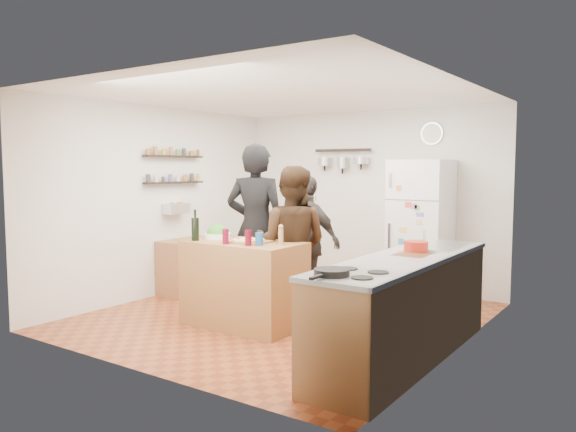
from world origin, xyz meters
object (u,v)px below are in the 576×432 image
Objects in this scene: salt_canister at (259,239)px; counter_run at (404,309)px; person_left at (256,228)px; fridge at (421,230)px; wall_clock at (432,134)px; red_bowl at (416,246)px; side_table at (190,266)px; person_back at (307,242)px; prep_island at (244,284)px; salad_bowl at (218,236)px; pepper_mill at (281,237)px; skillet at (332,272)px; wine_bottle at (195,229)px; person_center at (292,244)px.

counter_run is at bearing 3.33° from salt_canister.
person_left is 2.20m from fridge.
wall_clock reaches higher than person_left.
red_bowl is 0.28× the size of side_table.
wall_clock is at bearing -114.52° from person_back.
red_bowl is (1.80, 0.34, 0.51)m from prep_island.
prep_island is 4.26× the size of salad_bowl.
person_back is 2.01× the size of side_table.
pepper_mill is 1.50m from counter_run.
red_bowl is at bearing 88.07° from skillet.
skillet is at bearing 132.69° from person_back.
wall_clock is (1.60, 2.82, 1.12)m from wine_bottle.
prep_island is 1.85m from counter_run.
person_back is at bearing -120.79° from wall_clock.
person_left is at bearing 174.61° from red_bowl.
person_left is 7.56× the size of skillet.
salad_bowl is 0.52m from person_left.
wine_bottle is 2.37m from red_bowl.
side_table is (-1.75, -0.22, -0.44)m from person_back.
fridge is 1.29m from wall_clock.
pepper_mill is at bearing -104.24° from wall_clock.
pepper_mill is (0.95, 0.27, -0.04)m from wine_bottle.
fridge is (1.60, 2.49, -0.13)m from wine_bottle.
counter_run is 3.54m from side_table.
red_bowl is (1.49, -0.12, 0.11)m from person_center.
red_bowl reaches higher than side_table.
person_center reaches higher than prep_island.
person_back is 6.14× the size of skillet.
salad_bowl is 0.11× the size of counter_run.
fridge is 3.11m from side_table.
salt_canister reaches higher than red_bowl.
pepper_mill is at bearing 91.90° from person_center.
salt_canister reaches higher than skillet.
wine_bottle is 0.81m from salt_canister.
person_left is (-0.25, 0.54, 0.54)m from prep_island.
person_left is 1.10× the size of fridge.
person_left reaches higher than fridge.
skillet is 0.87× the size of wall_clock.
red_bowl is at bearing 10.84° from prep_island.
person_back is 2.02m from counter_run.
red_bowl is at bearing -72.76° from wall_clock.
person_left is 2.24m from counter_run.
person_left reaches higher than person_center.
wine_bottle is at bearing 22.61° from person_center.
wall_clock reaches higher than salad_bowl.
wine_bottle reaches higher than counter_run.
person_left reaches higher than red_bowl.
wine_bottle is at bearing -172.87° from salt_canister.
prep_island is at bearing -115.80° from fridge.
pepper_mill is 0.45m from person_center.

